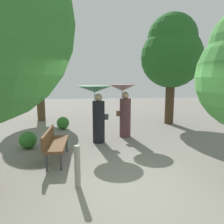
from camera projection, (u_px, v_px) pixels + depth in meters
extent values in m
plane|color=slate|center=(134.00, 191.00, 4.16)|extent=(40.00, 40.00, 0.00)
cylinder|color=black|center=(99.00, 122.00, 7.27)|extent=(0.41, 0.41, 1.45)
sphere|color=tan|center=(98.00, 97.00, 7.14)|extent=(0.26, 0.26, 0.26)
cylinder|color=#333338|center=(95.00, 104.00, 7.15)|extent=(0.02, 0.02, 0.79)
cone|color=#33724C|center=(95.00, 89.00, 7.07)|extent=(1.19, 1.19, 0.22)
cube|color=#333342|center=(106.00, 117.00, 7.29)|extent=(0.14, 0.10, 0.20)
cylinder|color=#563338|center=(125.00, 118.00, 8.01)|extent=(0.42, 0.42, 1.47)
sphere|color=tan|center=(125.00, 95.00, 7.88)|extent=(0.26, 0.26, 0.26)
cylinder|color=#333338|center=(122.00, 101.00, 7.89)|extent=(0.02, 0.02, 0.79)
cone|color=gray|center=(122.00, 88.00, 7.81)|extent=(1.08, 1.08, 0.24)
cube|color=brown|center=(118.00, 113.00, 7.93)|extent=(0.14, 0.10, 0.20)
cylinder|color=#38383D|center=(61.00, 162.00, 5.08)|extent=(0.06, 0.06, 0.44)
cylinder|color=#38383D|center=(47.00, 162.00, 5.05)|extent=(0.06, 0.06, 0.44)
cylinder|color=#38383D|center=(67.00, 145.00, 6.40)|extent=(0.06, 0.06, 0.44)
cylinder|color=#38383D|center=(55.00, 145.00, 6.36)|extent=(0.06, 0.06, 0.44)
cube|color=brown|center=(58.00, 144.00, 5.69)|extent=(0.45, 1.50, 0.08)
cube|color=brown|center=(48.00, 137.00, 5.63)|extent=(0.07, 1.50, 0.35)
cylinder|color=#4C3823|center=(40.00, 82.00, 10.97)|extent=(0.41, 0.41, 4.07)
sphere|color=#4C9338|center=(39.00, 62.00, 10.81)|extent=(2.69, 2.69, 2.69)
sphere|color=#4C9338|center=(38.00, 45.00, 10.69)|extent=(2.15, 2.15, 2.15)
cylinder|color=#42301E|center=(170.00, 80.00, 10.19)|extent=(0.43, 0.43, 4.27)
sphere|color=#235B23|center=(171.00, 57.00, 10.02)|extent=(2.89, 2.89, 2.89)
sphere|color=#235B23|center=(172.00, 38.00, 9.89)|extent=(2.31, 2.31, 2.31)
sphere|color=#2D6B28|center=(63.00, 123.00, 9.27)|extent=(0.54, 0.54, 0.54)
sphere|color=#2D6B28|center=(28.00, 140.00, 6.72)|extent=(0.54, 0.54, 0.54)
cylinder|color=gray|center=(77.00, 167.00, 4.26)|extent=(0.12, 0.12, 0.88)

